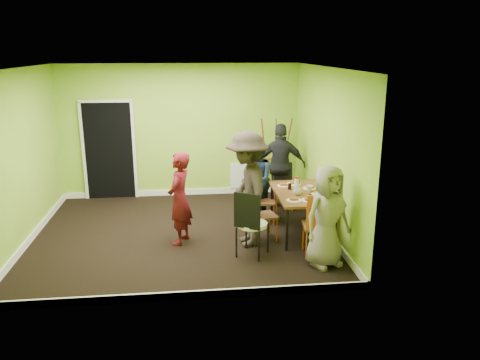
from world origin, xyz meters
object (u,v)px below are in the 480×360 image
object	(u,v)px
dining_table	(302,195)
chair_left_near	(260,211)
chair_front_end	(318,222)
person_front_end	(327,216)
chair_left_far	(262,197)
chair_bentwood	(251,221)
person_standing	(180,198)
person_back_end	(281,166)
blue_bottle	(324,190)
person_left_far	(257,180)
orange_bottle	(296,188)
easel	(275,157)
thermos	(297,185)
person_left_near	(248,189)
chair_back_end	(283,176)

from	to	relation	value
dining_table	chair_left_near	size ratio (longest dim) A/B	1.65
chair_front_end	person_front_end	size ratio (longest dim) A/B	0.68
chair_left_far	chair_bentwood	distance (m)	1.51
person_standing	person_back_end	distance (m)	2.59
chair_bentwood	blue_bottle	world-z (taller)	chair_bentwood
chair_left_far	person_back_end	world-z (taller)	person_back_end
chair_front_end	person_left_far	world-z (taller)	person_left_far
dining_table	orange_bottle	distance (m)	0.16
chair_left_far	chair_left_near	xyz separation A→B (m)	(-0.16, -0.83, 0.04)
orange_bottle	easel	bearing A→B (deg)	89.16
person_standing	chair_bentwood	bearing A→B (deg)	77.60
chair_bentwood	person_left_far	distance (m)	1.74
chair_bentwood	blue_bottle	distance (m)	1.45
orange_bottle	chair_left_far	bearing A→B (deg)	135.03
chair_bentwood	orange_bottle	xyz separation A→B (m)	(0.91, 0.95, 0.20)
chair_front_end	person_back_end	world-z (taller)	person_back_end
easel	blue_bottle	distance (m)	2.51
chair_left_far	chair_front_end	world-z (taller)	chair_front_end
chair_front_end	easel	world-z (taller)	easel
dining_table	blue_bottle	bearing A→B (deg)	-39.51
chair_bentwood	thermos	distance (m)	1.26
person_front_end	thermos	bearing A→B (deg)	75.40
easel	blue_bottle	size ratio (longest dim) A/B	8.77
easel	person_left_far	xyz separation A→B (m)	(-0.60, -1.37, -0.10)
chair_bentwood	person_front_end	xyz separation A→B (m)	(1.06, -0.39, 0.17)
chair_left_near	person_standing	xyz separation A→B (m)	(-1.31, 0.06, 0.25)
chair_front_end	easel	xyz separation A→B (m)	(-0.07, 3.20, 0.27)
orange_bottle	person_left_far	xyz separation A→B (m)	(-0.57, 0.75, -0.05)
person_left_near	chair_left_near	bearing A→B (deg)	110.94
dining_table	chair_bentwood	world-z (taller)	chair_bentwood
person_left_far	person_left_near	size ratio (longest dim) A/B	0.79
orange_bottle	person_standing	bearing A→B (deg)	-172.29
chair_bentwood	person_left_near	world-z (taller)	person_left_near
chair_left_far	chair_back_end	world-z (taller)	chair_back_end
blue_bottle	person_front_end	distance (m)	1.01
dining_table	chair_left_far	world-z (taller)	chair_left_far
blue_bottle	orange_bottle	distance (m)	0.53
person_standing	person_left_near	xyz separation A→B (m)	(1.08, -0.17, 0.17)
chair_left_near	person_left_far	xyz separation A→B (m)	(0.10, 1.08, 0.23)
person_back_end	chair_back_end	bearing A→B (deg)	110.15
chair_left_far	thermos	distance (m)	0.88
chair_left_near	person_back_end	world-z (taller)	person_back_end
chair_left_near	chair_front_end	distance (m)	1.08
person_standing	person_back_end	size ratio (longest dim) A/B	0.91
easel	orange_bottle	distance (m)	2.13
chair_left_far	chair_left_near	size ratio (longest dim) A/B	0.93
chair_left_near	thermos	distance (m)	0.77
dining_table	thermos	bearing A→B (deg)	-177.41
chair_front_end	thermos	xyz separation A→B (m)	(-0.12, 0.96, 0.29)
chair_back_end	person_front_end	distance (m)	2.64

